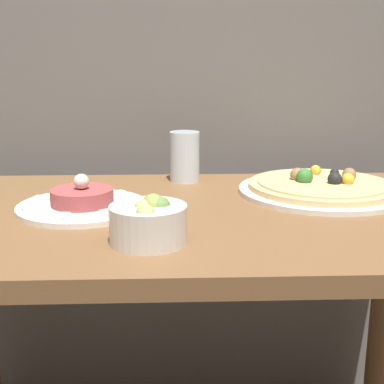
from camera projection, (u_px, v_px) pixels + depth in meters
The scene contains 5 objects.
dining_table at pixel (188, 267), 1.06m from camera, with size 1.15×0.65×0.72m.
pizza_plate at pixel (322, 187), 1.16m from camera, with size 0.36×0.36×0.05m.
tartare_plate at pixel (82, 202), 1.03m from camera, with size 0.25×0.25×0.07m.
small_bowl at pixel (149, 222), 0.84m from camera, with size 0.12×0.12×0.08m.
drinking_glass at pixel (183, 157), 1.26m from camera, with size 0.07×0.07×0.12m.
Camera 1 is at (-0.03, -0.66, 1.01)m, focal length 50.00 mm.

